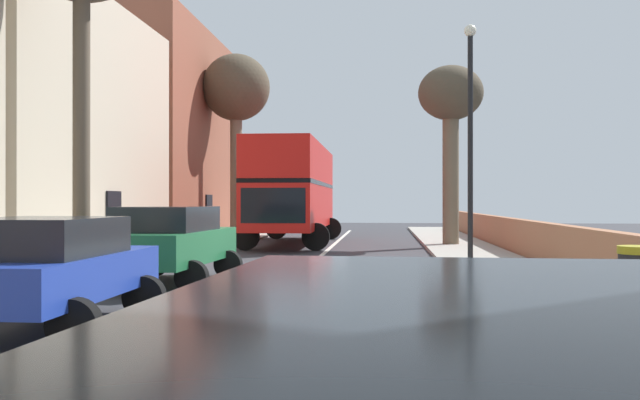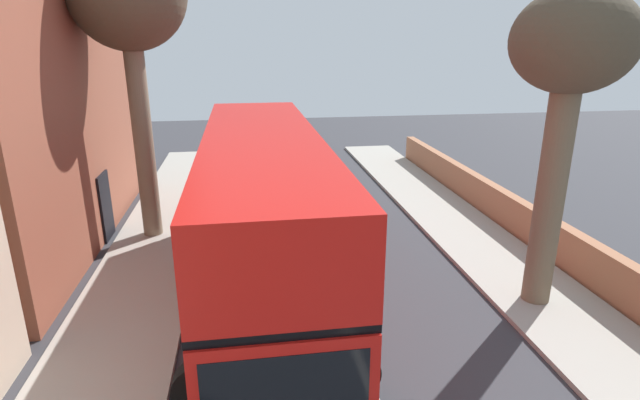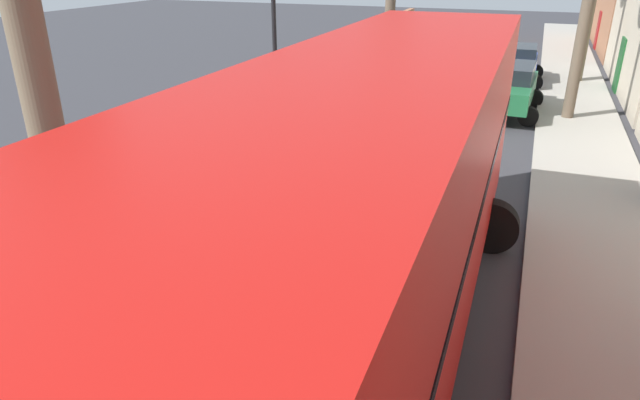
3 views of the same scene
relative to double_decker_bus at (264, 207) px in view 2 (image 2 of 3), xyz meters
name	(u,v)px [view 2 (image 2 of 3)]	position (x,y,z in m)	size (l,w,h in m)	color
double_decker_bus	(264,207)	(0.00, 0.00, 0.00)	(3.60, 11.08, 4.06)	red
street_tree_right_1	(570,63)	(6.33, -1.22, 3.21)	(2.52, 2.52, 6.95)	brown
street_tree_left_2	(128,0)	(-3.39, 4.51, 4.71)	(3.27, 3.27, 8.79)	#7A6B56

